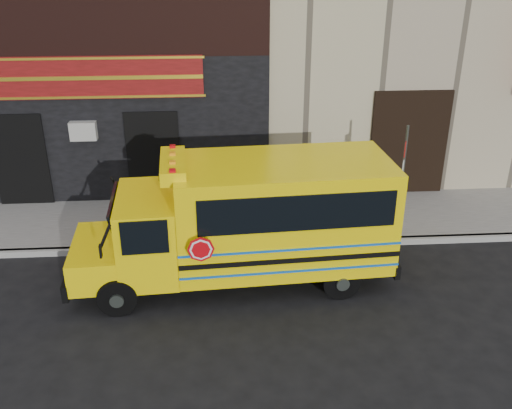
{
  "coord_description": "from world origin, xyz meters",
  "views": [
    {
      "loc": [
        -1.37,
        -9.64,
        6.87
      ],
      "look_at": [
        -0.6,
        1.85,
        1.53
      ],
      "focal_mm": 40.0,
      "sensor_mm": 36.0,
      "label": 1
    }
  ],
  "objects_px": {
    "school_bus": "(251,218)",
    "cyclist": "(166,257)",
    "bicycle": "(165,267)",
    "sign_pole": "(402,177)"
  },
  "relations": [
    {
      "from": "school_bus",
      "to": "bicycle",
      "type": "height_order",
      "value": "school_bus"
    },
    {
      "from": "bicycle",
      "to": "cyclist",
      "type": "height_order",
      "value": "cyclist"
    },
    {
      "from": "sign_pole",
      "to": "cyclist",
      "type": "relative_size",
      "value": 1.86
    },
    {
      "from": "school_bus",
      "to": "bicycle",
      "type": "relative_size",
      "value": 4.22
    },
    {
      "from": "school_bus",
      "to": "cyclist",
      "type": "distance_m",
      "value": 1.99
    },
    {
      "from": "school_bus",
      "to": "sign_pole",
      "type": "xyz_separation_m",
      "value": [
        3.79,
        1.75,
        0.12
      ]
    },
    {
      "from": "bicycle",
      "to": "sign_pole",
      "type": "bearing_deg",
      "value": -67.83
    },
    {
      "from": "cyclist",
      "to": "sign_pole",
      "type": "bearing_deg",
      "value": -69.75
    },
    {
      "from": "bicycle",
      "to": "cyclist",
      "type": "relative_size",
      "value": 1.06
    },
    {
      "from": "school_bus",
      "to": "cyclist",
      "type": "bearing_deg",
      "value": -170.66
    }
  ]
}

